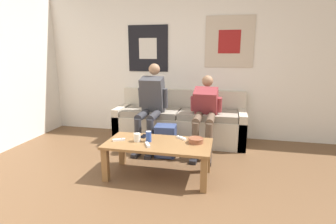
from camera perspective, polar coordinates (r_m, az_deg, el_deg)
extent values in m
plane|color=brown|center=(2.49, -9.24, -22.48)|extent=(18.00, 18.00, 0.00)
cube|color=white|center=(4.53, 2.57, 10.91)|extent=(10.00, 0.05, 2.55)
cube|color=black|center=(4.62, -4.38, 13.61)|extent=(0.70, 0.01, 0.78)
cube|color=silver|center=(4.62, -4.41, 13.61)|extent=(0.31, 0.01, 0.35)
cube|color=beige|center=(4.42, 13.21, 14.67)|extent=(0.77, 0.01, 0.81)
cube|color=maroon|center=(4.42, 13.21, 14.67)|extent=(0.34, 0.01, 0.36)
cube|color=beige|center=(4.54, 3.21, -0.18)|extent=(2.08, 0.13, 0.81)
cube|color=beige|center=(4.26, 2.38, -3.78)|extent=(2.08, 0.58, 0.42)
cube|color=beige|center=(4.51, -9.97, -2.20)|extent=(0.12, 0.58, 0.54)
cube|color=beige|center=(4.19, 15.75, -3.71)|extent=(0.12, 0.58, 0.54)
cube|color=gray|center=(4.29, -3.64, -0.05)|extent=(0.90, 0.54, 0.10)
cube|color=gray|center=(4.14, 8.71, -0.68)|extent=(0.90, 0.54, 0.10)
cube|color=olive|center=(3.04, -2.15, -6.93)|extent=(1.22, 0.59, 0.03)
cube|color=olive|center=(3.50, -9.96, -8.06)|extent=(0.07, 0.07, 0.39)
cube|color=olive|center=(3.26, 8.59, -9.64)|extent=(0.07, 0.07, 0.39)
cube|color=olive|center=(3.09, -13.45, -11.13)|extent=(0.07, 0.07, 0.39)
cube|color=olive|center=(2.81, 7.82, -13.38)|extent=(0.07, 0.07, 0.39)
cylinder|color=#2D2D33|center=(3.88, -5.63, -0.73)|extent=(0.11, 0.41, 0.11)
cylinder|color=#2D2D33|center=(3.76, -6.53, -5.13)|extent=(0.10, 0.10, 0.50)
cube|color=#232328|center=(3.79, -6.78, -9.02)|extent=(0.11, 0.25, 0.05)
cylinder|color=#2D2D33|center=(3.83, -3.07, -0.87)|extent=(0.11, 0.41, 0.11)
cylinder|color=#2D2D33|center=(3.71, -3.89, -5.34)|extent=(0.10, 0.10, 0.50)
cube|color=#232328|center=(3.73, -4.14, -9.29)|extent=(0.11, 0.25, 0.05)
cube|color=#3F3F44|center=(4.06, -3.31, 3.72)|extent=(0.35, 0.35, 0.58)
sphere|color=#9E7556|center=(4.11, -3.01, 9.29)|extent=(0.18, 0.18, 0.18)
cylinder|color=#3F3F44|center=(4.13, -5.87, 3.21)|extent=(0.08, 0.12, 0.31)
cylinder|color=#3F3F44|center=(4.02, -0.61, 3.02)|extent=(0.08, 0.12, 0.31)
cylinder|color=brown|center=(3.70, 6.43, -1.43)|extent=(0.11, 0.44, 0.11)
cylinder|color=brown|center=(3.56, 5.94, -6.17)|extent=(0.10, 0.10, 0.50)
cube|color=#232328|center=(3.59, 5.70, -10.28)|extent=(0.11, 0.25, 0.05)
cylinder|color=brown|center=(3.69, 9.22, -1.58)|extent=(0.11, 0.44, 0.11)
cylinder|color=brown|center=(3.55, 8.84, -6.34)|extent=(0.10, 0.10, 0.50)
cube|color=#232328|center=(3.57, 8.62, -10.47)|extent=(0.11, 0.25, 0.05)
cube|color=maroon|center=(3.95, 8.30, 2.18)|extent=(0.37, 0.40, 0.46)
sphere|color=#9E7556|center=(4.04, 8.60, 6.70)|extent=(0.17, 0.17, 0.17)
cylinder|color=maroon|center=(3.99, 5.52, 1.80)|extent=(0.08, 0.13, 0.24)
cylinder|color=maroon|center=(3.96, 11.09, 1.54)|extent=(0.08, 0.13, 0.24)
cube|color=navy|center=(3.69, -0.50, -6.27)|extent=(0.30, 0.27, 0.44)
cube|color=navy|center=(3.62, -0.79, -8.34)|extent=(0.20, 0.10, 0.20)
cylinder|color=brown|center=(3.03, 6.07, -6.18)|extent=(0.17, 0.17, 0.06)
torus|color=brown|center=(3.02, 6.08, -5.74)|extent=(0.18, 0.18, 0.02)
cylinder|color=silver|center=(3.08, -6.73, -5.52)|extent=(0.08, 0.08, 0.10)
cylinder|color=black|center=(3.06, -6.76, -4.56)|extent=(0.00, 0.00, 0.01)
cylinder|color=#28479E|center=(3.06, -4.24, -5.34)|extent=(0.07, 0.07, 0.12)
cylinder|color=silver|center=(3.04, -4.26, -4.23)|extent=(0.06, 0.06, 0.00)
cube|color=white|center=(3.14, -10.65, -5.97)|extent=(0.14, 0.10, 0.02)
cylinder|color=#333842|center=(3.14, -10.06, -5.69)|extent=(0.01, 0.01, 0.00)
cube|color=white|center=(3.16, 2.94, -5.66)|extent=(0.13, 0.11, 0.02)
cylinder|color=#333842|center=(3.17, 2.54, -5.27)|extent=(0.01, 0.01, 0.00)
cube|color=white|center=(2.94, -4.47, -7.11)|extent=(0.10, 0.14, 0.02)
cylinder|color=#333842|center=(2.96, -4.58, -6.65)|extent=(0.01, 0.01, 0.00)
cube|color=black|center=(3.25, -5.26, -5.27)|extent=(0.08, 0.14, 0.01)
cube|color=black|center=(3.25, -5.26, -5.17)|extent=(0.07, 0.13, 0.00)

